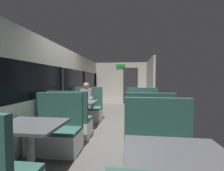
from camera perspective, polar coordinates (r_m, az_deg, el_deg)
ground_plane at (r=4.20m, az=-0.21°, el=-16.60°), size 3.30×9.20×0.02m
carriage_window_panel_left at (r=4.40m, az=-19.32°, el=-0.99°), size 0.09×8.48×2.30m
carriage_end_bulkhead at (r=8.15m, az=3.83°, el=0.89°), size 2.90×0.11×2.30m
carriage_aisle_panel_right at (r=7.01m, az=14.73°, el=0.66°), size 0.08×2.40×2.30m
dining_table_near_window at (r=2.42m, az=-29.56°, el=-15.26°), size 0.90×0.70×0.74m
bench_near_window_facing_entry at (r=3.08m, az=-21.32°, el=-17.34°), size 0.95×0.50×1.10m
dining_table_mid_window at (r=4.23m, az=-12.46°, el=-7.44°), size 0.90×0.70×0.74m
bench_mid_window_facing_end at (r=3.66m, az=-16.14°, el=-14.04°), size 0.95×0.50×1.10m
bench_mid_window_facing_entry at (r=4.94m, az=-9.70°, el=-9.65°), size 0.95×0.50×1.10m
dining_table_front_aisle at (r=1.50m, az=24.30°, el=-26.61°), size 0.90×0.70×0.74m
bench_front_aisle_facing_entry at (r=2.25m, az=18.23°, el=-25.12°), size 0.95×0.50×1.10m
dining_table_rear_aisle at (r=3.82m, az=12.97°, el=-8.51°), size 0.90×0.70×0.74m
bench_rear_aisle_facing_end at (r=3.23m, az=14.29°, el=-16.31°), size 0.95×0.50×1.10m
bench_rear_aisle_facing_entry at (r=4.57m, az=11.99°, el=-10.68°), size 0.95×0.50×1.10m
seated_passenger at (r=4.83m, az=-9.97°, el=-7.40°), size 0.47×0.55×1.26m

